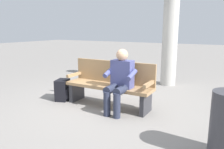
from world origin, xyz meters
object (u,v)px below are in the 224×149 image
Objects in this scene: bench_near at (110,83)px; person_seated at (120,79)px; backpack at (63,90)px; support_pillar at (171,25)px.

bench_near is 0.44m from person_seated.
backpack is 3.30m from support_pillar.
person_seated reaches higher than backpack.
backpack is (1.41, -0.01, -0.40)m from person_seated.
support_pillar is (-1.62, -2.50, 1.41)m from backpack.
person_seated is 2.72m from support_pillar.
bench_near is at bearing -168.55° from backpack.
backpack is at bearing 57.05° from support_pillar.
backpack is 0.14× the size of support_pillar.
bench_near is at bearing -34.66° from person_seated.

